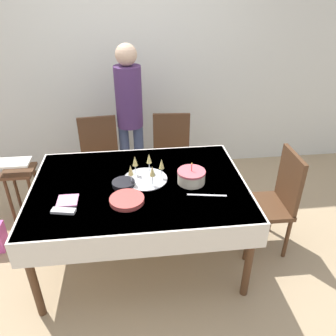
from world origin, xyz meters
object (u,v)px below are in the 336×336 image
Objects in this scene: dining_chair_right_end at (274,198)px; high_chair at (19,178)px; plate_stack_main at (127,200)px; dining_chair_far_right at (172,154)px; person_standing at (129,108)px; champagne_tray at (146,172)px; birthday_cake at (191,177)px; plate_stack_dessert at (124,183)px; dining_chair_far_left at (101,158)px.

dining_chair_right_end is 2.45m from high_chair.
dining_chair_far_right is at bearing 67.58° from plate_stack_main.
dining_chair_right_end is at bearing 10.74° from plate_stack_main.
person_standing is 2.34× the size of high_chair.
champagne_tray is at bearing -110.60° from dining_chair_far_right.
champagne_tray is at bearing -26.89° from high_chair.
plate_stack_dessert is at bearing 178.03° from birthday_cake.
dining_chair_far_right is at bearing 92.00° from birthday_cake.
dining_chair_far_left is 0.82m from high_chair.
champagne_tray is at bearing 21.58° from plate_stack_dessert.
birthday_cake is at bearing -68.00° from person_standing.
person_standing reaches higher than plate_stack_dessert.
champagne_tray is 0.22× the size of person_standing.
dining_chair_far_left reaches higher than high_chair.
dining_chair_far_right reaches higher than champagne_tray.
plate_stack_dessert is (-1.30, -0.01, 0.26)m from dining_chair_right_end.
dining_chair_far_left is at bearing 129.96° from birthday_cake.
high_chair is at bearing -170.93° from dining_chair_far_right.
plate_stack_dessert is 1.16m from person_standing.
dining_chair_right_end reaches higher than champagne_tray.
person_standing is at bearing 95.65° from champagne_tray.
champagne_tray is 1.42m from high_chair.
birthday_cake is at bearing -24.17° from high_chair.
dining_chair_far_right is 5.24× the size of plate_stack_dessert.
birthday_cake is (0.03, -0.96, 0.30)m from dining_chair_far_right.
dining_chair_right_end reaches higher than high_chair.
dining_chair_far_left is at bearing 17.57° from high_chair.
plate_stack_main is at bearing -40.75° from high_chair.
birthday_cake is 1.78m from high_chair.
plate_stack_main is 0.36× the size of high_chair.
dining_chair_far_right is at bearing 0.01° from dining_chair_far_left.
dining_chair_right_end is at bearing -30.77° from dining_chair_far_left.
dining_chair_right_end is at bearing -3.03° from champagne_tray.
birthday_cake reaches higher than plate_stack_dessert.
plate_stack_dessert is (-0.18, -0.07, -0.05)m from champagne_tray.
plate_stack_main is (-0.16, -0.30, -0.05)m from champagne_tray.
high_chair is at bearing 146.45° from plate_stack_dessert.
birthday_cake is 0.32× the size of high_chair.
person_standing is at bearing 21.44° from high_chair.
dining_chair_right_end is at bearing -42.56° from person_standing.
dining_chair_right_end is 0.81m from birthday_cake.
person_standing reaches higher than dining_chair_far_left.
plate_stack_main is (-1.28, -0.24, 0.26)m from dining_chair_right_end.
person_standing reaches higher than high_chair.
dining_chair_right_end reaches higher than plate_stack_dessert.
birthday_cake reaches higher than plate_stack_main.
plate_stack_main is 0.23m from plate_stack_dessert.
plate_stack_dessert is (-0.54, 0.02, -0.04)m from birthday_cake.
person_standing reaches higher than champagne_tray.
dining_chair_far_right is 1.30m from plate_stack_main.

